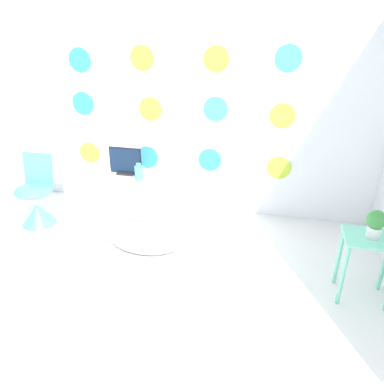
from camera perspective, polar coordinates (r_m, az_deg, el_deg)
ground_plane at (r=2.91m, az=-12.43°, el=-20.66°), size 12.00×12.00×0.00m
wall_back_dotted at (r=4.03m, az=-1.79°, el=14.67°), size 5.16×0.05×2.60m
rug at (r=3.64m, az=-6.74°, el=-9.20°), size 1.40×0.76×0.01m
bathtub at (r=3.56m, az=-6.99°, el=-5.55°), size 0.82×0.52×0.47m
chair at (r=4.31m, az=-22.63°, el=-1.39°), size 0.38×0.38×0.75m
tv_cabinet at (r=4.34m, az=-9.75°, el=0.08°), size 0.52×0.38×0.44m
tv at (r=4.20m, az=-10.10°, el=4.48°), size 0.37×0.12×0.31m
vase at (r=4.05m, az=-8.07°, el=2.95°), size 0.09×0.09×0.18m
side_table at (r=3.18m, az=25.33°, el=-8.23°), size 0.40×0.30×0.56m
potted_plant_left at (r=3.06m, az=26.24°, el=-4.21°), size 0.14×0.14×0.22m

